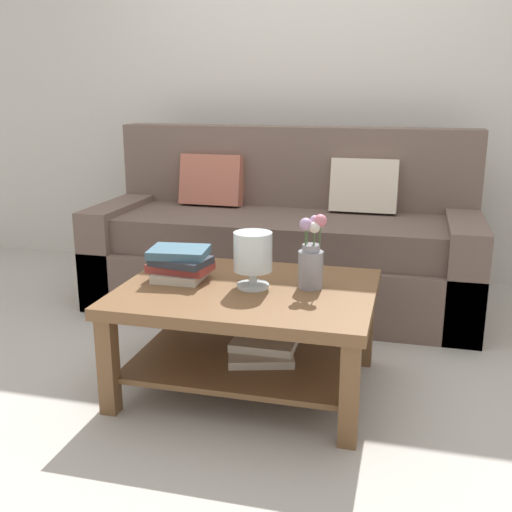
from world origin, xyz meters
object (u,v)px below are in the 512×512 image
at_px(couch, 285,244).
at_px(coffee_table, 248,316).
at_px(glass_hurricane_vase, 253,254).
at_px(book_stack_main, 180,264).
at_px(flower_pitcher, 311,259).

xyz_separation_m(couch, coffee_table, (0.09, -1.18, -0.03)).
relative_size(couch, glass_hurricane_vase, 9.39).
relative_size(couch, coffee_table, 2.10).
bearing_deg(book_stack_main, coffee_table, -6.25).
bearing_deg(glass_hurricane_vase, flower_pitcher, 13.01).
relative_size(coffee_table, flower_pitcher, 3.34).
bearing_deg(book_stack_main, couch, 78.16).
height_order(coffee_table, book_stack_main, book_stack_main).
bearing_deg(flower_pitcher, couch, 107.23).
distance_m(couch, coffee_table, 1.18).
bearing_deg(glass_hurricane_vase, couch, 95.09).
distance_m(coffee_table, glass_hurricane_vase, 0.28).
relative_size(couch, book_stack_main, 7.88).
bearing_deg(book_stack_main, glass_hurricane_vase, -4.82).
height_order(coffee_table, glass_hurricane_vase, glass_hurricane_vase).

